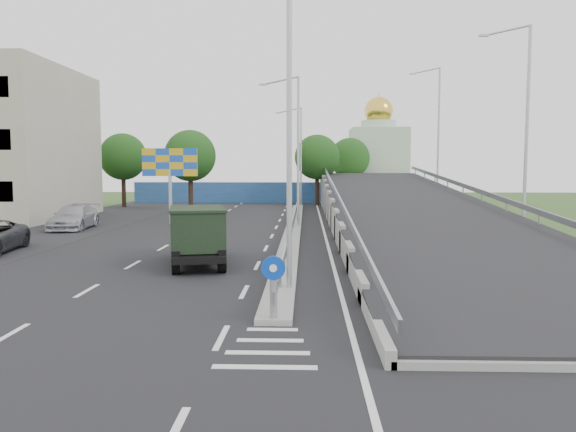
{
  "coord_description": "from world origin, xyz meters",
  "views": [
    {
      "loc": [
        0.86,
        -12.3,
        4.19
      ],
      "look_at": [
        0.12,
        10.21,
        2.2
      ],
      "focal_mm": 35.0,
      "sensor_mm": 36.0,
      "label": 1
    }
  ],
  "objects_px": {
    "lamp_post_mid": "(295,143)",
    "lamp_post_far": "(299,151)",
    "church": "(378,158)",
    "billboard": "(170,167)",
    "lamp_post_near": "(283,116)",
    "dump_truck": "(197,232)",
    "parked_car_d": "(74,217)",
    "sign_bollard": "(273,287)"
  },
  "relations": [
    {
      "from": "lamp_post_mid",
      "to": "lamp_post_far",
      "type": "bearing_deg",
      "value": 90.0
    },
    {
      "from": "church",
      "to": "billboard",
      "type": "relative_size",
      "value": 2.51
    },
    {
      "from": "lamp_post_near",
      "to": "lamp_post_far",
      "type": "bearing_deg",
      "value": 90.0
    },
    {
      "from": "lamp_post_far",
      "to": "dump_truck",
      "type": "relative_size",
      "value": 1.69
    },
    {
      "from": "church",
      "to": "dump_truck",
      "type": "relative_size",
      "value": 2.31
    },
    {
      "from": "lamp_post_near",
      "to": "dump_truck",
      "type": "relative_size",
      "value": 1.69
    },
    {
      "from": "lamp_post_mid",
      "to": "church",
      "type": "height_order",
      "value": "church"
    },
    {
      "from": "parked_car_d",
      "to": "church",
      "type": "bearing_deg",
      "value": 50.47
    },
    {
      "from": "lamp_post_mid",
      "to": "dump_truck",
      "type": "bearing_deg",
      "value": -105.0
    },
    {
      "from": "parked_car_d",
      "to": "dump_truck",
      "type": "bearing_deg",
      "value": -55.05
    },
    {
      "from": "sign_bollard",
      "to": "lamp_post_far",
      "type": "distance_m",
      "value": 44.08
    },
    {
      "from": "dump_truck",
      "to": "parked_car_d",
      "type": "distance_m",
      "value": 17.12
    },
    {
      "from": "lamp_post_far",
      "to": "parked_car_d",
      "type": "bearing_deg",
      "value": -124.68
    },
    {
      "from": "dump_truck",
      "to": "parked_car_d",
      "type": "relative_size",
      "value": 1.08
    },
    {
      "from": "sign_bollard",
      "to": "church",
      "type": "relative_size",
      "value": 0.12
    },
    {
      "from": "billboard",
      "to": "dump_truck",
      "type": "relative_size",
      "value": 0.92
    },
    {
      "from": "dump_truck",
      "to": "lamp_post_far",
      "type": "bearing_deg",
      "value": 71.16
    },
    {
      "from": "billboard",
      "to": "lamp_post_near",
      "type": "bearing_deg",
      "value": -67.51
    },
    {
      "from": "lamp_post_near",
      "to": "dump_truck",
      "type": "height_order",
      "value": "lamp_post_near"
    },
    {
      "from": "billboard",
      "to": "lamp_post_mid",
      "type": "bearing_deg",
      "value": -12.38
    },
    {
      "from": "sign_bollard",
      "to": "lamp_post_near",
      "type": "bearing_deg",
      "value": 88.36
    },
    {
      "from": "parked_car_d",
      "to": "billboard",
      "type": "bearing_deg",
      "value": 26.29
    },
    {
      "from": "billboard",
      "to": "dump_truck",
      "type": "distance_m",
      "value": 17.63
    },
    {
      "from": "lamp_post_mid",
      "to": "church",
      "type": "relative_size",
      "value": 0.73
    },
    {
      "from": "lamp_post_far",
      "to": "church",
      "type": "distance_m",
      "value": 17.15
    },
    {
      "from": "lamp_post_far",
      "to": "dump_truck",
      "type": "bearing_deg",
      "value": -96.45
    },
    {
      "from": "lamp_post_near",
      "to": "parked_car_d",
      "type": "bearing_deg",
      "value": 128.57
    },
    {
      "from": "lamp_post_far",
      "to": "billboard",
      "type": "relative_size",
      "value": 1.83
    },
    {
      "from": "lamp_post_far",
      "to": "parked_car_d",
      "type": "xyz_separation_m",
      "value": [
        -14.82,
        -21.42,
        -5.0
      ]
    },
    {
      "from": "church",
      "to": "lamp_post_mid",
      "type": "bearing_deg",
      "value": -106.22
    },
    {
      "from": "dump_truck",
      "to": "sign_bollard",
      "type": "bearing_deg",
      "value": -79.95
    },
    {
      "from": "sign_bollard",
      "to": "dump_truck",
      "type": "relative_size",
      "value": 0.28
    },
    {
      "from": "church",
      "to": "dump_truck",
      "type": "distance_m",
      "value": 50.68
    },
    {
      "from": "lamp_post_near",
      "to": "lamp_post_mid",
      "type": "distance_m",
      "value": 20.0
    },
    {
      "from": "lamp_post_near",
      "to": "dump_truck",
      "type": "distance_m",
      "value": 8.0
    },
    {
      "from": "billboard",
      "to": "church",
      "type": "bearing_deg",
      "value": 59.3
    },
    {
      "from": "sign_bollard",
      "to": "billboard",
      "type": "bearing_deg",
      "value": 109.21
    },
    {
      "from": "church",
      "to": "sign_bollard",
      "type": "bearing_deg",
      "value": -99.81
    },
    {
      "from": "lamp_post_near",
      "to": "dump_truck",
      "type": "bearing_deg",
      "value": 125.98
    },
    {
      "from": "sign_bollard",
      "to": "lamp_post_far",
      "type": "xyz_separation_m",
      "value": [
        0.11,
        43.83,
        4.77
      ]
    },
    {
      "from": "lamp_post_mid",
      "to": "billboard",
      "type": "distance_m",
      "value": 9.47
    },
    {
      "from": "lamp_post_mid",
      "to": "sign_bollard",
      "type": "bearing_deg",
      "value": -90.26
    }
  ]
}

